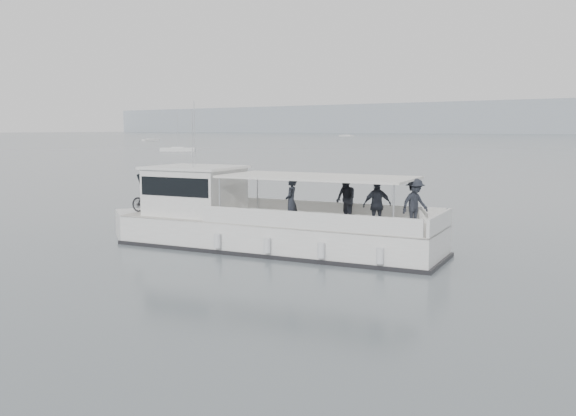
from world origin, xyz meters
The scene contains 2 objects.
ground centered at (0.00, 0.00, 0.00)m, with size 1400.00×1400.00×0.00m, color #50595E.
tour_boat centered at (-5.46, 3.36, 0.94)m, with size 13.76×5.97×5.76m.
Camera 1 is at (10.67, -14.22, 4.45)m, focal length 40.00 mm.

